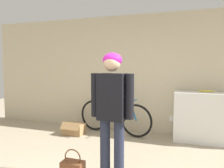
# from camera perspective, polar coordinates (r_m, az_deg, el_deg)

# --- Properties ---
(wall_back) EXTENTS (8.00, 0.07, 2.60)m
(wall_back) POSITION_cam_1_polar(r_m,az_deg,el_deg) (4.87, 9.03, 2.62)
(wall_back) COLOR beige
(wall_back) RESTS_ON ground_plane
(side_shelf) EXTENTS (1.00, 0.46, 0.97)m
(side_shelf) POSITION_cam_1_polar(r_m,az_deg,el_deg) (4.63, 22.20, -7.99)
(side_shelf) COLOR white
(side_shelf) RESTS_ON ground_plane
(person) EXTENTS (0.57, 0.25, 1.65)m
(person) POSITION_cam_1_polar(r_m,az_deg,el_deg) (2.79, 0.01, -5.22)
(person) COLOR #23283D
(person) RESTS_ON ground_plane
(bicycle) EXTENTS (1.72, 0.47, 0.77)m
(bicycle) POSITION_cam_1_polar(r_m,az_deg,el_deg) (4.80, 0.51, -8.57)
(bicycle) COLOR black
(bicycle) RESTS_ON ground_plane
(banana) EXTENTS (0.31, 0.09, 0.04)m
(banana) POSITION_cam_1_polar(r_m,az_deg,el_deg) (4.60, 23.33, -1.71)
(banana) COLOR #EAD64C
(banana) RESTS_ON side_shelf
(cardboard_box) EXTENTS (0.44, 0.37, 0.29)m
(cardboard_box) POSITION_cam_1_polar(r_m,az_deg,el_deg) (4.89, -9.93, -11.47)
(cardboard_box) COLOR #A87F51
(cardboard_box) RESTS_ON ground_plane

